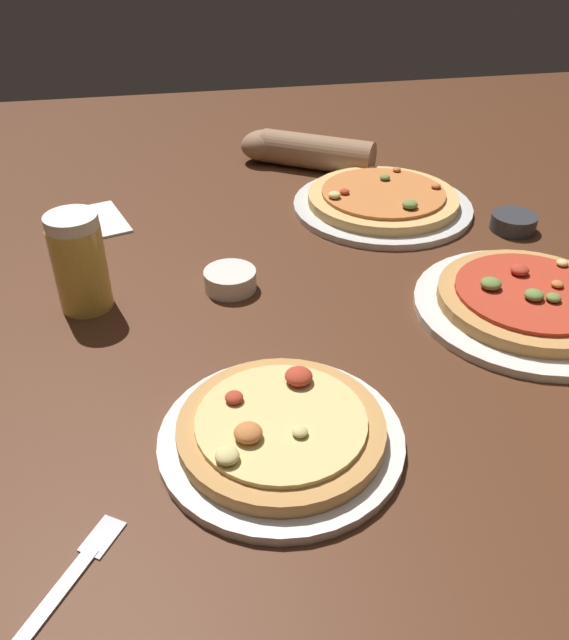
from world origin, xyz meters
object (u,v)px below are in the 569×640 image
beer_mug_amber (78,262)px  napkin_folded (90,221)px  diner_arm (301,150)px  ramekin_butter (230,280)px  pizza_plate_near (281,432)px  ramekin_sauce (513,222)px  pizza_plate_side (529,302)px  fork_left (46,607)px  pizza_plate_far (383,201)px

beer_mug_amber → napkin_folded: size_ratio=1.01×
diner_arm → ramekin_butter: bearing=-114.2°
ramekin_butter → napkin_folded: 0.35m
pizza_plate_near → napkin_folded: pizza_plate_near is taller
pizza_plate_near → ramekin_butter: size_ratio=3.44×
beer_mug_amber → pizza_plate_near: bearing=-55.6°
pizza_plate_near → ramekin_butter: (-0.01, 0.33, -0.00)m
ramekin_sauce → diner_arm: size_ratio=0.29×
pizza_plate_side → fork_left: pizza_plate_side is taller
ramekin_sauce → diner_arm: diner_arm is taller
diner_arm → ramekin_sauce: bearing=-50.3°
pizza_plate_far → ramekin_butter: (-0.31, -0.22, -0.00)m
ramekin_sauce → fork_left: size_ratio=0.41×
beer_mug_amber → ramekin_sauce: bearing=8.1°
pizza_plate_far → fork_left: (-0.53, -0.71, -0.01)m
pizza_plate_side → fork_left: (-0.63, -0.34, -0.01)m
pizza_plate_far → pizza_plate_side: bearing=-75.1°
beer_mug_amber → ramekin_butter: beer_mug_amber is taller
pizza_plate_side → beer_mug_amber: bearing=167.3°
ramekin_sauce → diner_arm: 0.47m
beer_mug_amber → diner_arm: beer_mug_amber is taller
pizza_plate_near → napkin_folded: 0.64m
ramekin_butter → pizza_plate_far: bearing=35.8°
ramekin_sauce → napkin_folded: bearing=167.0°
pizza_plate_side → pizza_plate_far: bearing=104.9°
pizza_plate_side → beer_mug_amber: beer_mug_amber is taller
beer_mug_amber → ramekin_sauce: size_ratio=1.83×
beer_mug_amber → ramekin_butter: size_ratio=1.82×
beer_mug_amber → diner_arm: 0.63m
ramekin_sauce → diner_arm: bearing=129.7°
pizza_plate_side → pizza_plate_near: bearing=-154.4°
ramekin_butter → napkin_folded: bearing=129.2°
pizza_plate_far → napkin_folded: size_ratio=2.34×
pizza_plate_far → napkin_folded: 0.53m
pizza_plate_far → pizza_plate_side: (0.10, -0.37, -0.00)m
beer_mug_amber → ramekin_butter: (0.21, 0.00, -0.06)m
pizza_plate_near → pizza_plate_far: bearing=61.9°
pizza_plate_far → ramekin_sauce: (0.20, -0.12, -0.00)m
ramekin_sauce → ramekin_butter: ramekin_butter is taller
pizza_plate_far → ramekin_sauce: bearing=-32.2°
pizza_plate_side → ramekin_sauce: bearing=67.5°
fork_left → pizza_plate_near: bearing=33.7°
pizza_plate_near → ramekin_butter: 0.33m
pizza_plate_side → ramekin_sauce: pizza_plate_side is taller
pizza_plate_near → beer_mug_amber: (-0.22, 0.33, 0.05)m
pizza_plate_far → ramekin_sauce: pizza_plate_far is taller
pizza_plate_near → beer_mug_amber: beer_mug_amber is taller
ramekin_sauce → fork_left: ramekin_sauce is taller
pizza_plate_far → diner_arm: size_ratio=1.22×
ramekin_sauce → pizza_plate_side: bearing=-112.5°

